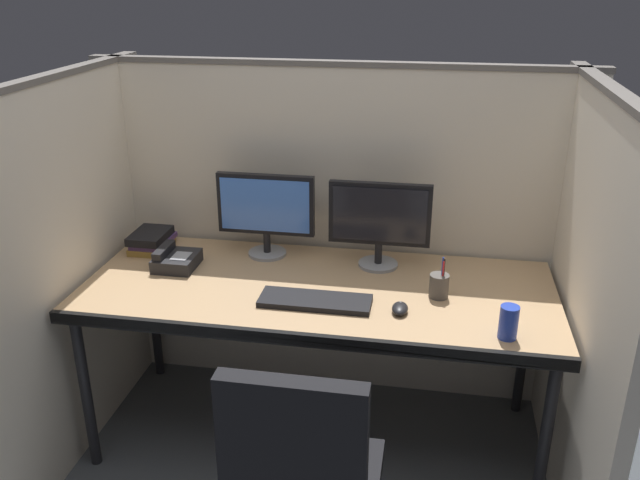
% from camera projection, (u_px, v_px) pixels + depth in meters
% --- Properties ---
extents(cubicle_partition_rear, '(2.21, 0.06, 1.57)m').
position_uv_depth(cubicle_partition_rear, '(335.00, 234.00, 3.07)').
color(cubicle_partition_rear, beige).
rests_on(cubicle_partition_rear, ground).
extents(cubicle_partition_left, '(0.06, 1.41, 1.57)m').
position_uv_depth(cubicle_partition_left, '(77.00, 267.00, 2.73)').
color(cubicle_partition_left, beige).
rests_on(cubicle_partition_left, ground).
extents(cubicle_partition_right, '(0.06, 1.41, 1.57)m').
position_uv_depth(cubicle_partition_right, '(581.00, 307.00, 2.41)').
color(cubicle_partition_right, beige).
rests_on(cubicle_partition_right, ground).
extents(desk, '(1.90, 0.80, 0.74)m').
position_uv_depth(desk, '(317.00, 298.00, 2.69)').
color(desk, tan).
rests_on(desk, ground).
extents(monitor_left, '(0.43, 0.17, 0.37)m').
position_uv_depth(monitor_left, '(266.00, 209.00, 2.89)').
color(monitor_left, gray).
rests_on(monitor_left, desk).
extents(monitor_right, '(0.43, 0.17, 0.37)m').
position_uv_depth(monitor_right, '(380.00, 219.00, 2.78)').
color(monitor_right, gray).
rests_on(monitor_right, desk).
extents(keyboard_main, '(0.43, 0.15, 0.02)m').
position_uv_depth(keyboard_main, '(315.00, 301.00, 2.53)').
color(keyboard_main, black).
rests_on(keyboard_main, desk).
extents(computer_mouse, '(0.06, 0.10, 0.04)m').
position_uv_depth(computer_mouse, '(400.00, 308.00, 2.46)').
color(computer_mouse, black).
rests_on(computer_mouse, desk).
extents(book_stack, '(0.16, 0.22, 0.08)m').
position_uv_depth(book_stack, '(152.00, 240.00, 3.01)').
color(book_stack, olive).
rests_on(book_stack, desk).
extents(soda_can, '(0.07, 0.07, 0.12)m').
position_uv_depth(soda_can, '(509.00, 322.00, 2.28)').
color(soda_can, '#263FB2').
rests_on(soda_can, desk).
extents(desk_phone, '(0.17, 0.19, 0.09)m').
position_uv_depth(desk_phone, '(175.00, 260.00, 2.83)').
color(desk_phone, black).
rests_on(desk_phone, desk).
extents(pen_cup, '(0.08, 0.08, 0.17)m').
position_uv_depth(pen_cup, '(439.00, 286.00, 2.57)').
color(pen_cup, '#4C4742').
rests_on(pen_cup, desk).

